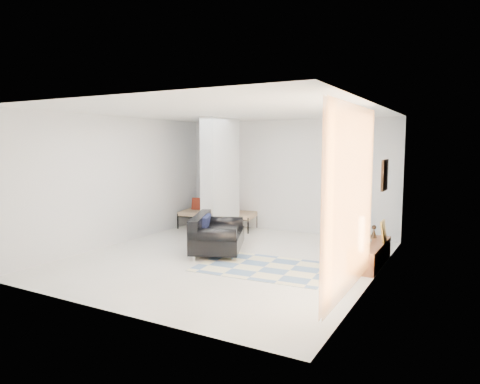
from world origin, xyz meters
The scene contains 17 objects.
floor centered at (0.00, 0.00, 0.00)m, with size 6.00×6.00×0.00m, color silver.
ceiling centered at (0.00, 0.00, 2.80)m, with size 6.00×6.00×0.00m, color white.
wall_back centered at (0.00, 3.00, 1.40)m, with size 6.00×6.00×0.00m, color silver.
wall_front centered at (0.00, -3.00, 1.40)m, with size 6.00×6.00×0.00m, color silver.
wall_left centered at (-2.75, 0.00, 1.40)m, with size 6.00×6.00×0.00m, color silver.
wall_right centered at (2.75, 0.00, 1.40)m, with size 6.00×6.00×0.00m, color silver.
partition_column centered at (-1.10, 1.60, 1.40)m, with size 0.35×1.20×2.80m, color #AFB4B6.
hallway_door centered at (-2.10, 2.96, 1.02)m, with size 0.85×0.06×2.04m, color silver.
curtain centered at (2.67, -1.15, 1.45)m, with size 2.55×2.55×0.00m, color orange.
wall_art centered at (2.72, 0.90, 1.65)m, with size 0.04×0.45×0.55m, color #321C0D.
media_console centered at (2.52, 0.90, 0.21)m, with size 0.45×1.59×0.80m.
loveseat centered at (-0.46, 0.32, 0.35)m, with size 1.48×1.83×0.76m.
daybed centered at (-1.74, 2.47, 0.41)m, with size 2.06×1.16×0.77m.
area_rug centered at (0.90, -0.20, 0.01)m, with size 2.32×1.55×0.01m, color beige.
cylinder_lamp centered at (2.50, 0.21, 0.70)m, with size 0.11×0.11×0.59m, color white.
bronze_figurine centered at (2.47, 1.41, 0.52)m, with size 0.12×0.12×0.24m, color #312115, non-canonical shape.
vase centered at (2.47, 0.82, 0.49)m, with size 0.16×0.16×0.17m, color silver.
Camera 1 is at (4.10, -6.93, 2.20)m, focal length 32.00 mm.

